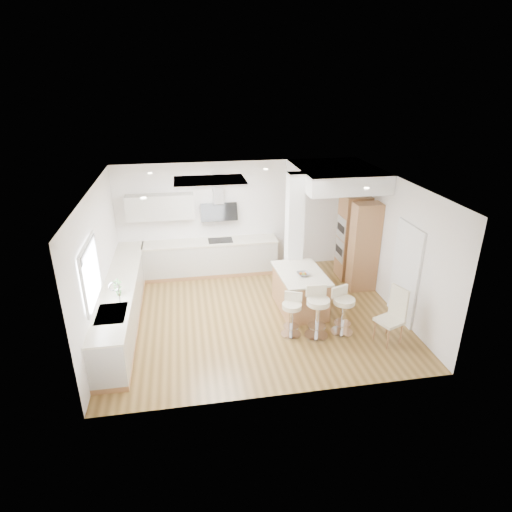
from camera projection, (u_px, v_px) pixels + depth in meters
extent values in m
plane|color=olive|center=(255.00, 315.00, 9.08)|extent=(6.00, 6.00, 0.00)
cube|color=white|center=(255.00, 315.00, 9.08)|extent=(6.00, 5.00, 0.02)
cube|color=white|center=(238.00, 217.00, 10.80)|extent=(6.00, 0.04, 2.80)
cube|color=white|center=(99.00, 265.00, 8.06)|extent=(0.04, 5.00, 2.80)
cube|color=white|center=(395.00, 245.00, 9.00)|extent=(0.04, 5.00, 2.80)
cube|color=white|center=(210.00, 181.00, 8.42)|extent=(1.40, 0.95, 0.05)
cube|color=white|center=(210.00, 182.00, 8.42)|extent=(1.25, 0.80, 0.03)
cylinder|color=white|center=(150.00, 173.00, 9.04)|extent=(0.10, 0.10, 0.02)
cylinder|color=white|center=(143.00, 198.00, 7.23)|extent=(0.10, 0.10, 0.02)
cylinder|color=white|center=(266.00, 169.00, 9.43)|extent=(0.10, 0.10, 0.02)
cylinder|color=white|center=(338.00, 171.00, 9.21)|extent=(0.10, 0.10, 0.02)
cylinder|color=white|center=(367.00, 188.00, 7.85)|extent=(0.10, 0.10, 0.02)
cube|color=silver|center=(90.00, 273.00, 7.16)|extent=(0.03, 1.15, 0.95)
cube|color=white|center=(86.00, 245.00, 6.96)|extent=(0.04, 1.28, 0.06)
cube|color=white|center=(95.00, 299.00, 7.36)|extent=(0.04, 1.28, 0.06)
cube|color=white|center=(84.00, 289.00, 6.61)|extent=(0.04, 0.06, 0.95)
cube|color=white|center=(97.00, 259.00, 7.71)|extent=(0.04, 0.06, 0.95)
cube|color=#979A9E|center=(88.00, 249.00, 6.99)|extent=(0.03, 1.18, 0.14)
cube|color=#3F3931|center=(406.00, 274.00, 8.61)|extent=(0.02, 0.90, 2.00)
cube|color=white|center=(405.00, 274.00, 8.61)|extent=(0.05, 1.00, 2.10)
cube|color=#AF794B|center=(125.00, 318.00, 8.87)|extent=(0.60, 4.50, 0.10)
cube|color=beige|center=(122.00, 300.00, 8.70)|extent=(0.60, 4.50, 0.76)
cube|color=silver|center=(120.00, 282.00, 8.54)|extent=(0.63, 4.50, 0.04)
cube|color=#B4B5B9|center=(111.00, 314.00, 7.40)|extent=(0.50, 0.75, 0.02)
cube|color=#B4B5B9|center=(110.00, 322.00, 7.26)|extent=(0.40, 0.34, 0.10)
cube|color=#B4B5B9|center=(113.00, 311.00, 7.59)|extent=(0.40, 0.34, 0.10)
cylinder|color=silver|center=(119.00, 295.00, 7.62)|extent=(0.02, 0.02, 0.36)
torus|color=silver|center=(114.00, 287.00, 7.54)|extent=(0.18, 0.02, 0.18)
imported|color=#5A9B4F|center=(118.00, 288.00, 7.93)|extent=(0.17, 0.12, 0.33)
cube|color=#AF794B|center=(212.00, 272.00, 10.94)|extent=(3.30, 0.60, 0.10)
cube|color=beige|center=(211.00, 257.00, 10.77)|extent=(3.30, 0.60, 0.76)
cube|color=silver|center=(210.00, 242.00, 10.62)|extent=(3.33, 0.63, 0.04)
cube|color=black|center=(220.00, 240.00, 10.65)|extent=(0.60, 0.40, 0.01)
cube|color=beige|center=(160.00, 207.00, 10.19)|extent=(1.60, 0.34, 0.60)
cube|color=#B4B5B9|center=(218.00, 189.00, 10.34)|extent=(0.25, 0.18, 0.70)
cube|color=black|center=(219.00, 212.00, 10.48)|extent=(0.90, 0.26, 0.44)
cube|color=white|center=(294.00, 235.00, 9.56)|extent=(0.35, 0.35, 2.80)
cube|color=white|center=(336.00, 176.00, 9.66)|extent=(1.78, 2.20, 0.40)
cube|color=#AF794B|center=(353.00, 237.00, 10.45)|extent=(0.62, 0.62, 2.10)
cube|color=#AF794B|center=(364.00, 247.00, 9.82)|extent=(0.62, 0.40, 2.10)
cube|color=#B4B5B9|center=(341.00, 228.00, 10.31)|extent=(0.02, 0.55, 0.55)
cube|color=#B4B5B9|center=(339.00, 250.00, 10.53)|extent=(0.02, 0.55, 0.55)
cube|color=black|center=(341.00, 228.00, 10.30)|extent=(0.01, 0.45, 0.18)
cube|color=black|center=(339.00, 250.00, 10.53)|extent=(0.01, 0.45, 0.18)
cube|color=#AF794B|center=(300.00, 292.00, 9.17)|extent=(0.94, 1.40, 0.83)
cube|color=silver|center=(301.00, 273.00, 9.00)|extent=(1.02, 1.48, 0.04)
imported|color=gray|center=(303.00, 274.00, 8.85)|extent=(0.26, 0.26, 0.06)
sphere|color=#C95D17|center=(305.00, 274.00, 8.86)|extent=(0.07, 0.07, 0.07)
sphere|color=#C95D17|center=(301.00, 274.00, 8.86)|extent=(0.07, 0.07, 0.07)
sphere|color=olive|center=(304.00, 275.00, 8.82)|extent=(0.07, 0.07, 0.07)
cylinder|color=silver|center=(291.00, 334.00, 8.39)|extent=(0.52, 0.52, 0.03)
cylinder|color=silver|center=(291.00, 321.00, 8.28)|extent=(0.08, 0.08, 0.58)
cylinder|color=silver|center=(291.00, 326.00, 8.32)|extent=(0.40, 0.40, 0.01)
cylinder|color=beige|center=(292.00, 306.00, 8.15)|extent=(0.50, 0.50, 0.09)
cube|color=beige|center=(293.00, 296.00, 8.22)|extent=(0.33, 0.18, 0.20)
cylinder|color=silver|center=(316.00, 335.00, 8.35)|extent=(0.47, 0.47, 0.03)
cylinder|color=silver|center=(317.00, 320.00, 8.22)|extent=(0.07, 0.07, 0.68)
cylinder|color=silver|center=(317.00, 326.00, 8.27)|extent=(0.36, 0.36, 0.02)
cylinder|color=beige|center=(318.00, 302.00, 8.06)|extent=(0.45, 0.45, 0.10)
cube|color=beige|center=(316.00, 290.00, 8.15)|extent=(0.40, 0.06, 0.23)
cylinder|color=silver|center=(341.00, 332.00, 8.46)|extent=(0.55, 0.55, 0.03)
cylinder|color=silver|center=(343.00, 317.00, 8.34)|extent=(0.09, 0.09, 0.64)
cylinder|color=silver|center=(342.00, 323.00, 8.39)|extent=(0.43, 0.43, 0.01)
cylinder|color=beige|center=(344.00, 301.00, 8.19)|extent=(0.53, 0.53, 0.10)
cube|color=beige|center=(340.00, 291.00, 8.26)|extent=(0.37, 0.17, 0.22)
cube|color=beige|center=(389.00, 321.00, 8.02)|extent=(0.55, 0.55, 0.06)
cube|color=beige|center=(399.00, 304.00, 7.99)|extent=(0.19, 0.39, 0.69)
cylinder|color=#AF794B|center=(388.00, 339.00, 7.90)|extent=(0.04, 0.04, 0.42)
cylinder|color=#AF794B|center=(374.00, 330.00, 8.17)|extent=(0.04, 0.04, 0.42)
cylinder|color=#AF794B|center=(401.00, 333.00, 8.06)|extent=(0.04, 0.04, 0.42)
cylinder|color=#AF794B|center=(387.00, 325.00, 8.33)|extent=(0.04, 0.04, 0.42)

